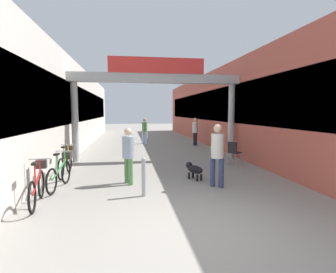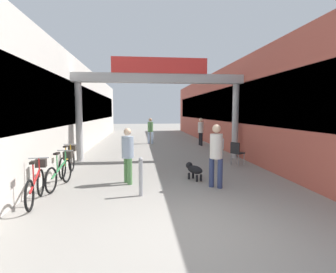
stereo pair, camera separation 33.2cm
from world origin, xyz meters
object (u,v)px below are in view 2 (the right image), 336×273
Objects in this scene: cafe_chair_aluminium_farther at (220,146)px; pedestrian_with_dog at (216,152)px; dog_on_leash at (194,169)px; bicycle_red_nearest at (36,183)px; pedestrian_companion at (128,152)px; bollard_post_metal at (141,176)px; pedestrian_elderly_walking at (201,130)px; cafe_chair_black_nearer at (237,151)px; bicycle_orange_third at (68,161)px; bicycle_green_second at (61,171)px; pedestrian_carrying_crate at (150,129)px.

pedestrian_with_dog is at bearing -109.14° from cafe_chair_aluminium_farther.
bicycle_red_nearest is at bearing -159.22° from dog_on_leash.
pedestrian_companion is 2.45m from bicycle_red_nearest.
pedestrian_companion is 1.29m from bollard_post_metal.
pedestrian_companion is at bearing -137.23° from cafe_chair_aluminium_farther.
pedestrian_elderly_walking reaches higher than cafe_chair_black_nearer.
cafe_chair_black_nearer is (3.69, 3.31, 0.05)m from bollard_post_metal.
bicycle_orange_third is at bearing 164.19° from dog_on_leash.
pedestrian_with_dog reaches higher than dog_on_leash.
bicycle_green_second is 1.00× the size of bicycle_orange_third.
cafe_chair_aluminium_farther is (1.90, 3.36, 0.23)m from dog_on_leash.
pedestrian_carrying_crate is 0.97× the size of bicycle_orange_third.
pedestrian_carrying_crate is 6.42m from cafe_chair_aluminium_farther.
pedestrian_companion reaches higher than bollard_post_metal.
pedestrian_with_dog is at bearing -64.26° from dog_on_leash.
dog_on_leash is at bearing 115.74° from pedestrian_with_dog.
pedestrian_carrying_crate is at bearing 156.93° from pedestrian_elderly_walking.
bicycle_red_nearest is 2.64m from bicycle_orange_third.
bicycle_green_second and bicycle_orange_third have the same top height.
bicycle_red_nearest is (-3.99, -1.51, 0.12)m from dog_on_leash.
cafe_chair_black_nearer is (6.07, 3.45, 0.10)m from bicycle_red_nearest.
pedestrian_elderly_walking is 4.50m from cafe_chair_aluminium_farther.
pedestrian_elderly_walking is 9.93m from bollard_post_metal.
pedestrian_elderly_walking reaches higher than cafe_chair_aluminium_farther.
pedestrian_with_dog is at bearing -24.50° from bicycle_orange_third.
pedestrian_companion reaches higher than bicycle_red_nearest.
pedestrian_companion is 2.07m from dog_on_leash.
pedestrian_with_dog is 2.42× the size of dog_on_leash.
pedestrian_with_dog is 1.02× the size of bicycle_red_nearest.
pedestrian_with_dog is 1.02× the size of bicycle_orange_third.
bicycle_red_nearest is 1.00× the size of bicycle_green_second.
cafe_chair_aluminium_farther is at bearing 60.60° from dog_on_leash.
bicycle_orange_third reaches higher than cafe_chair_aluminium_farther.
pedestrian_with_dog is 1.05× the size of pedestrian_carrying_crate.
pedestrian_carrying_crate is 0.97× the size of bicycle_green_second.
pedestrian_with_dog is 3.30m from cafe_chair_black_nearer.
bicycle_red_nearest and bicycle_green_second have the same top height.
pedestrian_companion is 0.98× the size of pedestrian_carrying_crate.
pedestrian_companion is at bearing -33.63° from bicycle_orange_third.
bicycle_green_second is (0.20, 1.21, 0.00)m from bicycle_red_nearest.
pedestrian_carrying_crate is at bearing 86.25° from bollard_post_metal.
dog_on_leash is (1.97, 0.21, -0.59)m from pedestrian_companion.
pedestrian_elderly_walking reaches higher than bollard_post_metal.
cafe_chair_aluminium_farther is (3.86, 3.57, -0.37)m from pedestrian_companion.
bicycle_green_second is at bearing 172.25° from pedestrian_with_dog.
pedestrian_elderly_walking reaches higher than pedestrian_companion.
cafe_chair_black_nearer reaches higher than dog_on_leash.
pedestrian_with_dog is 8.87m from pedestrian_elderly_walking.
pedestrian_elderly_walking is 1.88× the size of cafe_chair_black_nearer.
bicycle_orange_third is (-0.18, 1.43, 0.00)m from bicycle_green_second.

